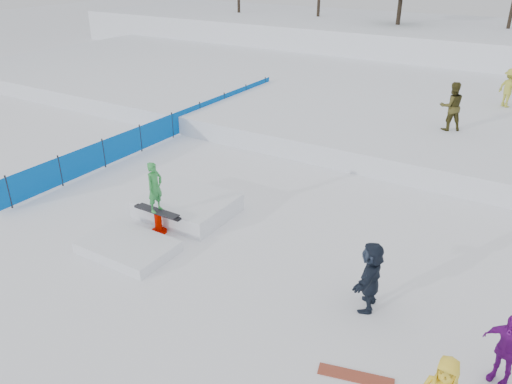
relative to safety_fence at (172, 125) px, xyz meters
The scene contains 10 objects.
ground 9.28m from the safety_fence, 45.44° to the right, with size 120.00×120.00×0.00m, color white.
snow_berm 24.29m from the safety_fence, 74.48° to the left, with size 60.00×14.00×2.40m, color white.
snow_midrise 11.43m from the safety_fence, 55.34° to the left, with size 50.00×18.00×0.80m, color white.
safety_fence is the anchor object (origin of this frame).
walker_olive 11.22m from the safety_fence, 25.05° to the left, with size 0.92×0.72×1.89m, color #403B16.
walker_ygreen 14.97m from the safety_fence, 39.15° to the left, with size 1.11×0.64×1.71m, color #AAAC37.
spectator_purple 15.52m from the safety_fence, 27.20° to the right, with size 0.88×0.37×1.50m, color #6C0F83.
spectator_dark 12.71m from the safety_fence, 30.01° to the right, with size 1.52×0.49×1.64m, color #192130.
loose_board_red 14.30m from the safety_fence, 36.05° to the right, with size 1.40×0.28×0.03m, color maroon.
jib_rail_feature 7.52m from the safety_fence, 49.80° to the right, with size 2.60×4.40×2.11m.
Camera 1 is at (7.09, -8.61, 7.14)m, focal length 35.00 mm.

